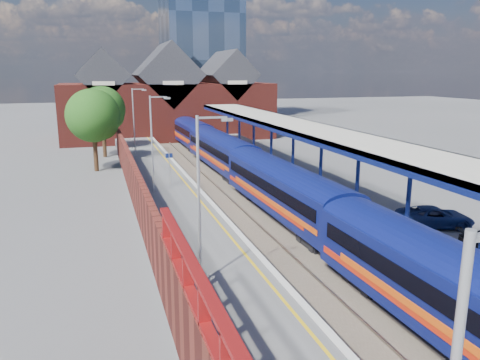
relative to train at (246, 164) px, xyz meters
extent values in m
plane|color=#5B5B5E|center=(-1.49, 5.46, -2.12)|extent=(240.00, 240.00, 0.00)
cube|color=#473D33|center=(-1.49, -4.54, -2.09)|extent=(6.00, 76.00, 0.06)
cube|color=slate|center=(-3.71, -4.54, -2.00)|extent=(0.07, 76.00, 0.14)
cube|color=slate|center=(-2.27, -4.54, -2.00)|extent=(0.07, 76.00, 0.14)
cube|color=slate|center=(-0.71, -4.54, -2.00)|extent=(0.07, 76.00, 0.14)
cube|color=slate|center=(0.73, -4.54, -2.00)|extent=(0.07, 76.00, 0.14)
cube|color=#565659|center=(-6.99, -4.54, -1.62)|extent=(5.00, 76.00, 1.00)
cube|color=#565659|center=(4.51, -4.54, -1.62)|extent=(6.00, 76.00, 1.00)
cube|color=silver|center=(-4.64, -4.54, -1.10)|extent=(0.30, 76.00, 0.05)
cube|color=silver|center=(1.66, -4.54, -1.10)|extent=(0.30, 76.00, 0.05)
cube|color=yellow|center=(-5.24, -4.54, -1.12)|extent=(0.14, 76.00, 0.01)
cube|color=#0C1457|center=(0.01, -24.78, -0.22)|extent=(3.16, 16.06, 2.50)
cube|color=#0C1457|center=(0.01, -24.78, 1.03)|extent=(3.16, 16.06, 0.60)
cube|color=#0C1457|center=(0.01, -8.18, -0.22)|extent=(3.16, 16.06, 2.50)
cube|color=#0C1457|center=(0.01, -8.18, 1.03)|extent=(3.16, 16.06, 0.60)
cube|color=#0C1457|center=(0.01, 8.42, -0.22)|extent=(3.16, 16.06, 2.50)
cube|color=#0C1457|center=(0.01, 8.42, 1.03)|extent=(3.16, 16.06, 0.60)
cube|color=#0C1457|center=(0.01, 25.02, -0.22)|extent=(3.16, 16.06, 2.50)
cube|color=#0C1457|center=(0.01, 25.02, 1.03)|extent=(3.16, 16.06, 0.60)
cube|color=black|center=(-1.41, 0.12, 0.23)|extent=(0.04, 60.54, 0.70)
cube|color=#DD4E0E|center=(-1.42, 0.12, -0.57)|extent=(0.03, 55.27, 0.30)
cube|color=red|center=(-1.43, 0.12, -0.82)|extent=(0.03, 55.27, 0.30)
cube|color=black|center=(0.01, 30.62, -1.82)|extent=(2.00, 2.40, 0.60)
cylinder|color=navy|center=(3.51, -16.54, 0.98)|extent=(0.24, 0.24, 4.20)
cylinder|color=navy|center=(3.51, -11.54, 0.98)|extent=(0.24, 0.24, 4.20)
cylinder|color=navy|center=(3.51, -6.54, 0.98)|extent=(0.24, 0.24, 4.20)
cylinder|color=navy|center=(3.51, -1.54, 0.98)|extent=(0.24, 0.24, 4.20)
cylinder|color=navy|center=(3.51, 3.46, 0.98)|extent=(0.24, 0.24, 4.20)
cylinder|color=navy|center=(3.51, 8.46, 0.98)|extent=(0.24, 0.24, 4.20)
cylinder|color=navy|center=(3.51, 13.46, 0.98)|extent=(0.24, 0.24, 4.20)
cylinder|color=navy|center=(3.51, 18.46, 0.98)|extent=(0.24, 0.24, 4.20)
cube|color=beige|center=(4.01, -2.54, 3.23)|extent=(4.50, 52.00, 0.25)
cube|color=navy|center=(1.86, -2.54, 3.08)|extent=(0.20, 52.00, 0.55)
cube|color=navy|center=(6.16, -2.54, 3.08)|extent=(0.20, 52.00, 0.55)
cylinder|color=#A5A8AA|center=(-7.99, -18.54, 2.38)|extent=(0.12, 0.12, 7.00)
cube|color=#A5A8AA|center=(-7.39, -18.54, 5.78)|extent=(1.20, 0.08, 0.08)
cube|color=#A5A8AA|center=(-6.79, -18.54, 5.68)|extent=(0.45, 0.18, 0.12)
cylinder|color=#A5A8AA|center=(-7.99, -2.54, 2.38)|extent=(0.12, 0.12, 7.00)
cube|color=#A5A8AA|center=(-7.39, -2.54, 5.78)|extent=(1.20, 0.08, 0.08)
cube|color=#A5A8AA|center=(-6.79, -2.54, 5.68)|extent=(0.45, 0.18, 0.12)
cylinder|color=#A5A8AA|center=(-7.99, 13.46, 2.38)|extent=(0.12, 0.12, 7.00)
cube|color=#A5A8AA|center=(-7.39, 13.46, 5.78)|extent=(1.20, 0.08, 0.08)
cube|color=#A5A8AA|center=(-6.79, 13.46, 5.68)|extent=(0.45, 0.18, 0.12)
cylinder|color=#A5A8AA|center=(-6.49, -0.54, 0.13)|extent=(0.08, 0.08, 2.50)
cube|color=#0C194C|center=(-6.49, -0.54, 1.18)|extent=(0.55, 0.06, 0.35)
cube|color=maroon|center=(-9.59, -10.54, 0.28)|extent=(0.35, 50.00, 2.80)
cube|color=maroon|center=(-9.59, -27.54, 2.68)|extent=(0.30, 15.00, 0.12)
cube|color=maroon|center=(-9.59, -27.54, 1.73)|extent=(0.30, 15.00, 0.12)
cube|color=maroon|center=(-9.59, -28.54, 2.18)|extent=(0.30, 0.12, 1.00)
cube|color=maroon|center=(-9.59, -26.54, 2.18)|extent=(0.30, 0.12, 1.00)
cube|color=maroon|center=(-9.59, -24.54, 2.18)|extent=(0.30, 0.12, 1.00)
cube|color=maroon|center=(-9.59, -22.54, 2.18)|extent=(0.30, 0.12, 1.00)
cube|color=maroon|center=(-9.59, -20.54, 2.18)|extent=(0.30, 0.12, 1.00)
cube|color=maroon|center=(-1.49, 33.46, 1.88)|extent=(30.00, 12.00, 8.00)
cube|color=#232328|center=(-10.49, 33.46, 7.08)|extent=(7.13, 12.00, 7.13)
cube|color=#232328|center=(-1.49, 33.46, 7.08)|extent=(9.16, 12.00, 9.16)
cube|color=#232328|center=(7.51, 33.46, 7.08)|extent=(7.13, 12.00, 7.13)
cube|color=beige|center=(-10.49, 27.41, 6.08)|extent=(2.80, 0.15, 0.50)
cube|color=beige|center=(-1.49, 27.41, 6.08)|extent=(2.80, 0.15, 0.50)
cube|color=beige|center=(7.51, 27.41, 6.08)|extent=(2.80, 0.15, 0.50)
cube|color=#425771|center=(8.51, 55.46, 17.88)|extent=(14.00, 14.00, 40.00)
cylinder|color=#382314|center=(-11.99, 11.46, -0.12)|extent=(0.44, 0.44, 4.00)
sphere|color=#164713|center=(-11.99, 11.46, 3.38)|extent=(5.20, 5.20, 5.20)
sphere|color=#164713|center=(-11.19, 10.96, 2.68)|extent=(3.20, 3.20, 3.20)
cylinder|color=#382314|center=(-10.99, 19.46, -0.12)|extent=(0.44, 0.44, 4.00)
sphere|color=#164713|center=(-10.99, 19.46, 3.38)|extent=(5.20, 5.20, 5.20)
sphere|color=#164713|center=(-10.19, 18.96, 2.68)|extent=(3.20, 3.20, 3.20)
imported|color=navy|center=(6.36, -15.26, -0.54)|extent=(4.61, 3.22, 1.17)
camera|label=1|loc=(-11.73, -36.33, 7.51)|focal=35.00mm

